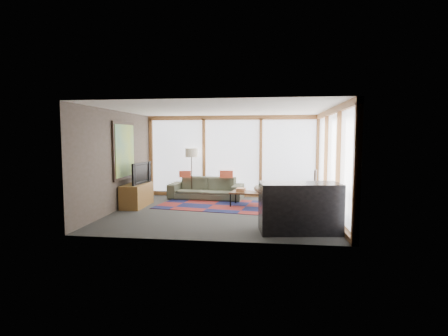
# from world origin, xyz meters

# --- Properties ---
(ground) EXTENTS (5.50, 5.50, 0.00)m
(ground) POSITION_xyz_m (0.00, 0.00, 0.00)
(ground) COLOR #282825
(ground) RESTS_ON ground
(room_envelope) EXTENTS (5.52, 5.02, 2.62)m
(room_envelope) POSITION_xyz_m (0.49, 0.56, 1.54)
(room_envelope) COLOR #3D352B
(room_envelope) RESTS_ON ground
(rug) EXTENTS (3.26, 2.37, 0.01)m
(rug) POSITION_xyz_m (-0.36, 0.92, 0.01)
(rug) COLOR maroon
(rug) RESTS_ON ground
(sofa) EXTENTS (2.35, 1.09, 0.67)m
(sofa) POSITION_xyz_m (-0.75, 1.91, 0.33)
(sofa) COLOR #363A2A
(sofa) RESTS_ON ground
(pillow_left) EXTENTS (0.38, 0.18, 0.20)m
(pillow_left) POSITION_xyz_m (-1.41, 1.87, 0.77)
(pillow_left) COLOR #BC462A
(pillow_left) RESTS_ON sofa
(pillow_right) EXTENTS (0.41, 0.13, 0.22)m
(pillow_right) POSITION_xyz_m (-0.12, 1.91, 0.78)
(pillow_right) COLOR #BC462A
(pillow_right) RESTS_ON sofa
(floor_lamp) EXTENTS (0.39, 0.39, 1.57)m
(floor_lamp) POSITION_xyz_m (-1.24, 2.05, 0.78)
(floor_lamp) COLOR black
(floor_lamp) RESTS_ON ground
(coffee_table) EXTENTS (1.30, 0.81, 0.40)m
(coffee_table) POSITION_xyz_m (0.74, 0.86, 0.20)
(coffee_table) COLOR #372511
(coffee_table) RESTS_ON ground
(book_stack) EXTENTS (0.26, 0.31, 0.10)m
(book_stack) POSITION_xyz_m (0.41, 0.88, 0.45)
(book_stack) COLOR brown
(book_stack) RESTS_ON coffee_table
(vase) EXTENTS (0.28, 0.28, 0.21)m
(vase) POSITION_xyz_m (0.89, 0.90, 0.51)
(vase) COLOR beige
(vase) RESTS_ON coffee_table
(bookshelf) EXTENTS (0.37, 2.05, 0.51)m
(bookshelf) POSITION_xyz_m (2.43, 0.88, 0.26)
(bookshelf) COLOR #372511
(bookshelf) RESTS_ON ground
(bowl_a) EXTENTS (0.26, 0.26, 0.11)m
(bowl_a) POSITION_xyz_m (2.40, 0.31, 0.57)
(bowl_a) COLOR black
(bowl_a) RESTS_ON bookshelf
(bowl_b) EXTENTS (0.18, 0.18, 0.07)m
(bowl_b) POSITION_xyz_m (2.41, 0.70, 0.55)
(bowl_b) COLOR black
(bowl_b) RESTS_ON bookshelf
(shelf_picture) EXTENTS (0.13, 0.35, 0.46)m
(shelf_picture) POSITION_xyz_m (2.53, 1.64, 0.74)
(shelf_picture) COLOR black
(shelf_picture) RESTS_ON bookshelf
(tv_console) EXTENTS (0.52, 1.26, 0.63)m
(tv_console) POSITION_xyz_m (-2.44, 0.46, 0.31)
(tv_console) COLOR brown
(tv_console) RESTS_ON ground
(television) EXTENTS (0.26, 1.03, 0.59)m
(television) POSITION_xyz_m (-2.40, 0.50, 0.92)
(television) COLOR black
(television) RESTS_ON tv_console
(bar_counter) EXTENTS (1.67, 0.95, 1.00)m
(bar_counter) POSITION_xyz_m (1.79, -1.66, 0.50)
(bar_counter) COLOR black
(bar_counter) RESTS_ON ground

